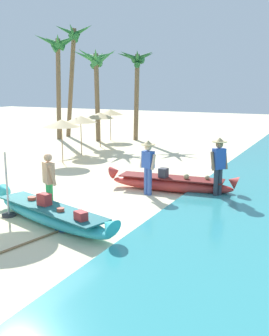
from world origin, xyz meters
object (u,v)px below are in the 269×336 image
at_px(person_vendor_hatted, 148,164).
at_px(palm_tree_tall_inland, 73,50).
at_px(boat_cyan_foreground, 50,214).
at_px(person_vendor_assistant, 219,163).
at_px(palm_tree_mid_cluster, 96,65).
at_px(boat_red_midground, 171,183).
at_px(palm_tree_leaning_seaward, 58,55).
at_px(paddle, 42,237).
at_px(person_tourist_customer, 49,180).
at_px(palm_tree_far_behind, 137,67).
at_px(patio_umbrella_large, 4,139).

relative_size(person_vendor_hatted, palm_tree_tall_inland, 0.24).
height_order(boat_cyan_foreground, person_vendor_assistant, person_vendor_assistant).
height_order(boat_cyan_foreground, palm_tree_mid_cluster, palm_tree_mid_cluster).
xyz_separation_m(boat_red_midground, person_vendor_hatted, (-0.48, -0.71, 0.73)).
bearing_deg(palm_tree_leaning_seaward, paddle, -54.29).
relative_size(person_tourist_customer, palm_tree_tall_inland, 0.22).
bearing_deg(palm_tree_far_behind, boat_cyan_foreground, -71.42).
height_order(boat_red_midground, person_tourist_customer, person_tourist_customer).
height_order(boat_cyan_foreground, person_tourist_customer, person_tourist_customer).
relative_size(boat_cyan_foreground, palm_tree_tall_inland, 0.63).
distance_m(boat_red_midground, palm_tree_leaning_seaward, 14.58).
xyz_separation_m(boat_red_midground, palm_tree_tall_inland, (-10.68, 9.89, 5.30)).
distance_m(boat_cyan_foreground, palm_tree_far_behind, 15.90).
height_order(patio_umbrella_large, palm_tree_leaning_seaward, palm_tree_leaning_seaward).
xyz_separation_m(patio_umbrella_large, palm_tree_tall_inland, (-7.82, 14.11, 3.53)).
bearing_deg(person_vendor_assistant, paddle, -118.35).
bearing_deg(paddle, palm_tree_tall_inland, 122.76).
bearing_deg(person_tourist_customer, person_vendor_assistant, 42.37).
xyz_separation_m(boat_red_midground, person_tourist_customer, (-2.10, -3.47, 0.64)).
relative_size(boat_red_midground, palm_tree_far_behind, 0.79).
distance_m(patio_umbrella_large, palm_tree_far_behind, 15.18).
bearing_deg(palm_tree_tall_inland, person_vendor_assistant, -39.29).
xyz_separation_m(boat_red_midground, person_vendor_assistant, (1.57, -0.13, 0.81)).
height_order(person_tourist_customer, palm_tree_far_behind, palm_tree_far_behind).
height_order(boat_red_midground, person_vendor_hatted, person_vendor_hatted).
distance_m(palm_tree_tall_inland, palm_tree_leaning_seaward, 1.46).
bearing_deg(person_vendor_hatted, palm_tree_leaning_seaward, 138.28).
relative_size(boat_red_midground, palm_tree_leaning_seaward, 0.67).
relative_size(boat_cyan_foreground, paddle, 2.52).
bearing_deg(patio_umbrella_large, boat_red_midground, 55.92).
height_order(person_vendor_assistant, palm_tree_tall_inland, palm_tree_tall_inland).
height_order(person_tourist_customer, person_vendor_assistant, person_vendor_assistant).
bearing_deg(person_vendor_hatted, person_tourist_customer, -120.30).
bearing_deg(paddle, palm_tree_far_behind, 109.05).
height_order(person_tourist_customer, palm_tree_tall_inland, palm_tree_tall_inland).
bearing_deg(palm_tree_far_behind, palm_tree_mid_cluster, -141.39).
bearing_deg(person_tourist_customer, palm_tree_mid_cluster, 116.92).
relative_size(boat_red_midground, person_vendor_hatted, 2.52).
height_order(boat_cyan_foreground, patio_umbrella_large, patio_umbrella_large).
xyz_separation_m(person_tourist_customer, palm_tree_far_behind, (-4.29, 13.81, 3.52)).
distance_m(person_tourist_customer, patio_umbrella_large, 1.56).
bearing_deg(person_tourist_customer, boat_red_midground, 58.87).
distance_m(boat_cyan_foreground, patio_umbrella_large, 2.24).
height_order(boat_red_midground, paddle, boat_red_midground).
relative_size(boat_red_midground, person_tourist_customer, 2.68).
xyz_separation_m(person_vendor_assistant, palm_tree_leaning_seaward, (-12.36, 8.62, 4.08)).
xyz_separation_m(person_tourist_customer, palm_tree_tall_inland, (-8.58, 13.36, 4.66)).
height_order(palm_tree_tall_inland, palm_tree_far_behind, palm_tree_tall_inland).
distance_m(palm_tree_mid_cluster, paddle, 16.24).
distance_m(patio_umbrella_large, palm_tree_leaning_seaward, 15.31).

